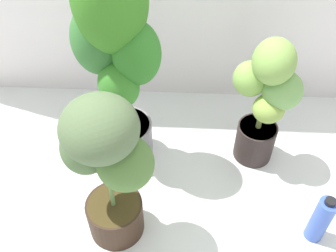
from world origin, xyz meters
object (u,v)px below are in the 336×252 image
object	(u,v)px
potted_plant_back_left	(115,51)
potted_plant_front_left	(107,165)
nutrient_bottle	(321,220)
potted_plant_back_right	(266,99)

from	to	relation	value
potted_plant_back_left	potted_plant_front_left	world-z (taller)	potted_plant_back_left
potted_plant_back_left	nutrient_bottle	xyz separation A→B (m)	(0.85, -0.42, -0.50)
potted_plant_back_right	potted_plant_front_left	xyz separation A→B (m)	(-0.62, -0.44, 0.05)
nutrient_bottle	potted_plant_front_left	bearing A→B (deg)	-179.82
potted_plant_front_left	nutrient_bottle	distance (m)	0.89
potted_plant_back_left	potted_plant_back_right	bearing A→B (deg)	1.38
nutrient_bottle	potted_plant_back_right	bearing A→B (deg)	115.89
potted_plant_front_left	nutrient_bottle	size ratio (longest dim) A/B	2.74
potted_plant_front_left	nutrient_bottle	xyz separation A→B (m)	(0.84, 0.00, -0.31)
potted_plant_back_left	potted_plant_front_left	distance (m)	0.46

